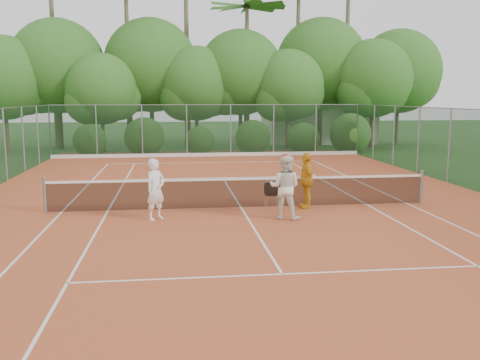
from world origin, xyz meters
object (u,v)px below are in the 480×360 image
at_px(player_yellow, 306,180).
at_px(player_white, 156,189).
at_px(player_center_grp, 285,187).
at_px(ball_hopper, 272,190).

bearing_deg(player_yellow, player_white, -79.98).
height_order(player_white, player_center_grp, player_center_grp).
distance_m(player_center_grp, player_yellow, 1.73).
distance_m(player_white, player_yellow, 4.75).
xyz_separation_m(player_white, ball_hopper, (3.41, 0.29, -0.14)).
relative_size(player_white, player_yellow, 1.00).
height_order(player_white, player_yellow, player_yellow).
bearing_deg(player_white, ball_hopper, -38.65).
relative_size(player_white, ball_hopper, 1.90).
height_order(player_center_grp, player_yellow, player_center_grp).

